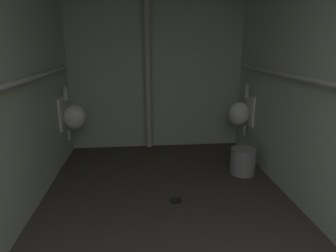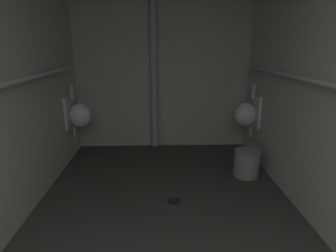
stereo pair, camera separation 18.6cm
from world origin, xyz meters
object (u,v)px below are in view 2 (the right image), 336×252
Objects in this scene: floor_drain at (174,201)px; waste_bin at (246,163)px; standpipe_back_wall at (154,61)px; urinal_right_mid at (247,114)px; urinal_left_mid at (79,115)px.

waste_bin is at bearing 32.02° from floor_drain.
standpipe_back_wall is 1.97m from waste_bin.
urinal_right_mid is at bearing -19.21° from standpipe_back_wall.
urinal_left_mid is at bearing -157.90° from standpipe_back_wall.
urinal_left_mid and urinal_right_mid have the same top height.
urinal_left_mid is at bearing 136.19° from floor_drain.
standpipe_back_wall is (-1.31, 0.46, 0.70)m from urinal_right_mid.
waste_bin is (2.21, -0.64, -0.49)m from urinal_left_mid.
waste_bin is (1.16, -1.06, -1.19)m from standpipe_back_wall.
urinal_left_mid is 1.34m from standpipe_back_wall.
urinal_left_mid reaches higher than floor_drain.
waste_bin reaches higher than floor_drain.
standpipe_back_wall reaches higher than urinal_left_mid.
floor_drain is at bearing -132.33° from urinal_right_mid.
urinal_left_mid is at bearing 179.29° from urinal_right_mid.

